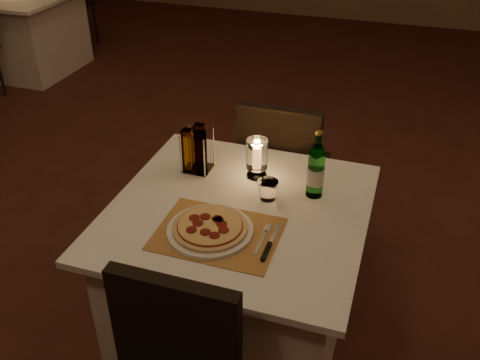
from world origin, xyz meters
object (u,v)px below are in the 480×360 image
(hurricane_candle, at_px, (257,155))
(neighbor_table_left, at_px, (25,33))
(main_table, at_px, (239,277))
(water_bottle, at_px, (316,170))
(chair_far, at_px, (282,162))
(plate, at_px, (210,230))
(pizza, at_px, (210,227))
(tumbler, at_px, (268,190))

(hurricane_candle, distance_m, neighbor_table_left, 3.91)
(main_table, height_order, water_bottle, water_bottle)
(chair_far, bearing_deg, water_bottle, -63.46)
(plate, relative_size, pizza, 1.14)
(chair_far, height_order, plate, chair_far)
(chair_far, distance_m, hurricane_candle, 0.55)
(chair_far, bearing_deg, tumbler, -81.55)
(tumbler, xyz_separation_m, water_bottle, (0.17, 0.09, 0.08))
(water_bottle, xyz_separation_m, neighbor_table_left, (-3.34, 2.44, -0.48))
(tumbler, distance_m, hurricane_candle, 0.19)
(plate, height_order, pizza, pizza)
(main_table, relative_size, neighbor_table_left, 1.00)
(chair_far, relative_size, hurricane_candle, 5.11)
(main_table, xyz_separation_m, chair_far, (0.00, 0.71, 0.18))
(main_table, bearing_deg, water_bottle, 35.50)
(pizza, relative_size, hurricane_candle, 1.59)
(chair_far, height_order, hurricane_candle, hurricane_candle)
(plate, relative_size, neighbor_table_left, 0.32)
(main_table, height_order, plate, plate)
(main_table, distance_m, neighbor_table_left, 4.04)
(chair_far, bearing_deg, hurricane_candle, -90.14)
(main_table, xyz_separation_m, pizza, (-0.05, -0.18, 0.39))
(plate, bearing_deg, main_table, 74.48)
(neighbor_table_left, bearing_deg, tumbler, -38.52)
(pizza, xyz_separation_m, tumbler, (0.14, 0.28, 0.01))
(chair_far, relative_size, neighbor_table_left, 0.90)
(pizza, xyz_separation_m, neighbor_table_left, (-3.03, 2.80, -0.39))
(main_table, bearing_deg, chair_far, 90.00)
(pizza, height_order, tumbler, tumbler)
(water_bottle, xyz_separation_m, hurricane_candle, (-0.26, 0.06, -0.01))
(tumbler, bearing_deg, hurricane_candle, 121.47)
(chair_far, bearing_deg, neighbor_table_left, 148.19)
(hurricane_candle, bearing_deg, pizza, -96.47)
(water_bottle, relative_size, hurricane_candle, 1.64)
(water_bottle, bearing_deg, tumbler, -153.17)
(plate, distance_m, neighbor_table_left, 4.14)
(main_table, xyz_separation_m, plate, (-0.05, -0.18, 0.38))
(tumbler, bearing_deg, chair_far, 98.45)
(plate, height_order, neighbor_table_left, plate)
(plate, distance_m, pizza, 0.02)
(main_table, xyz_separation_m, hurricane_candle, (-0.00, 0.25, 0.47))
(plate, distance_m, water_bottle, 0.49)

